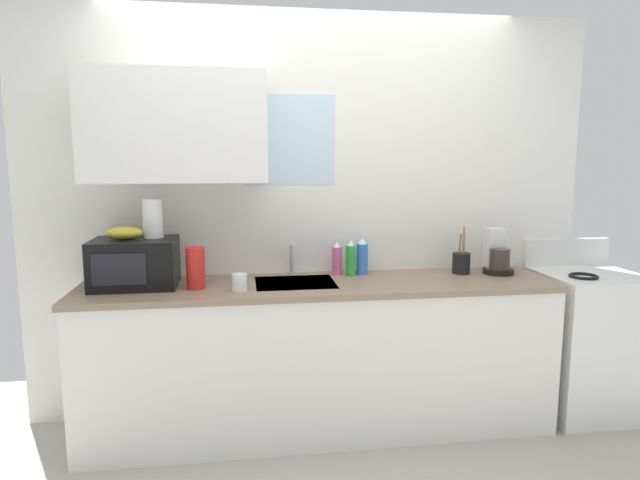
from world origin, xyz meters
The scene contains 14 objects.
kitchen_wall_assembly centered at (-0.15, 0.31, 1.35)m, with size 3.52×0.42×2.50m.
counter_unit centered at (0.00, 0.00, 0.46)m, with size 2.75×0.63×0.90m.
sink_faucet centered at (-0.14, 0.24, 0.99)m, with size 0.03×0.03×0.19m, color #B2B5BA.
stove_range centered at (1.72, 0.00, 0.46)m, with size 0.60×0.60×1.08m.
microwave centered at (-1.04, 0.05, 1.04)m, with size 0.46×0.35×0.27m.
banana_bunch centered at (-1.09, 0.05, 1.20)m, with size 0.20×0.11×0.07m, color gold.
paper_towel_roll centered at (-0.94, 0.10, 1.28)m, with size 0.11×0.11×0.22m, color white.
coffee_maker centered at (1.14, 0.11, 1.00)m, with size 0.19×0.21×0.28m.
dish_soap_bottle_pink centered at (0.14, 0.21, 1.00)m, with size 0.06×0.06×0.21m.
dish_soap_bottle_green centered at (0.22, 0.17, 1.00)m, with size 0.06×0.06×0.22m.
dish_soap_bottle_blue centered at (0.29, 0.19, 1.01)m, with size 0.07×0.07×0.23m.
cereal_canister centered at (-0.70, -0.05, 1.02)m, with size 0.10×0.10×0.23m, color red.
mug_white centered at (-0.46, -0.14, 0.95)m, with size 0.08×0.08×0.10m, color white.
utensil_crock centered at (0.91, 0.12, 0.97)m, with size 0.11×0.11×0.30m.
Camera 1 is at (-0.45, -3.07, 1.62)m, focal length 30.61 mm.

